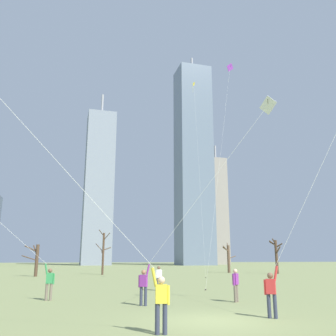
{
  "coord_description": "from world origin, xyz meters",
  "views": [
    {
      "loc": [
        -5.27,
        -12.86,
        2.13
      ],
      "look_at": [
        0.0,
        6.0,
        6.95
      ],
      "focal_mm": 39.38,
      "sensor_mm": 36.0,
      "label": 1
    }
  ],
  "objects_px": {
    "distant_kite_low_near_trees_yellow": "(195,108)",
    "kite_flyer_foreground_left_teal": "(311,199)",
    "kite_flyer_midfield_right_white": "(157,266)",
    "bystander_far_off_by_trees": "(159,277)",
    "bare_tree_center": "(276,254)",
    "bare_tree_right_of_center": "(103,252)",
    "kite_flyer_midfield_center_red": "(129,262)",
    "bare_tree_leftmost": "(36,259)",
    "bare_tree_left_of_center": "(228,257)",
    "bystander_watching_nearby": "(236,283)",
    "kite_flyer_foreground_right_blue": "(4,239)",
    "distant_kite_high_overhead_purple": "(228,88)"
  },
  "relations": [
    {
      "from": "bare_tree_right_of_center",
      "to": "bare_tree_leftmost",
      "type": "distance_m",
      "value": 8.94
    },
    {
      "from": "distant_kite_high_overhead_purple",
      "to": "bare_tree_left_of_center",
      "type": "height_order",
      "value": "distant_kite_high_overhead_purple"
    },
    {
      "from": "bystander_far_off_by_trees",
      "to": "distant_kite_high_overhead_purple",
      "type": "distance_m",
      "value": 18.19
    },
    {
      "from": "distant_kite_low_near_trees_yellow",
      "to": "kite_flyer_foreground_left_teal",
      "type": "bearing_deg",
      "value": -103.05
    },
    {
      "from": "bystander_watching_nearby",
      "to": "bare_tree_leftmost",
      "type": "bearing_deg",
      "value": 110.42
    },
    {
      "from": "bare_tree_center",
      "to": "bare_tree_left_of_center",
      "type": "bearing_deg",
      "value": 133.21
    },
    {
      "from": "bare_tree_left_of_center",
      "to": "bare_tree_leftmost",
      "type": "distance_m",
      "value": 28.37
    },
    {
      "from": "kite_flyer_foreground_right_blue",
      "to": "distant_kite_high_overhead_purple",
      "type": "xyz_separation_m",
      "value": [
        16.64,
        7.37,
        14.24
      ]
    },
    {
      "from": "distant_kite_low_near_trees_yellow",
      "to": "bare_tree_center",
      "type": "height_order",
      "value": "distant_kite_low_near_trees_yellow"
    },
    {
      "from": "bystander_far_off_by_trees",
      "to": "bare_tree_leftmost",
      "type": "bearing_deg",
      "value": 112.04
    },
    {
      "from": "bare_tree_left_of_center",
      "to": "kite_flyer_midfield_center_red",
      "type": "bearing_deg",
      "value": -118.07
    },
    {
      "from": "kite_flyer_midfield_right_white",
      "to": "bare_tree_right_of_center",
      "type": "height_order",
      "value": "kite_flyer_midfield_right_white"
    },
    {
      "from": "distant_kite_high_overhead_purple",
      "to": "kite_flyer_midfield_right_white",
      "type": "bearing_deg",
      "value": -130.11
    },
    {
      "from": "distant_kite_low_near_trees_yellow",
      "to": "bare_tree_leftmost",
      "type": "xyz_separation_m",
      "value": [
        -20.25,
        2.55,
        -21.14
      ]
    },
    {
      "from": "bystander_far_off_by_trees",
      "to": "bystander_watching_nearby",
      "type": "xyz_separation_m",
      "value": [
        2.09,
        -7.68,
        0.0
      ]
    },
    {
      "from": "kite_flyer_midfield_center_red",
      "to": "bare_tree_right_of_center",
      "type": "height_order",
      "value": "kite_flyer_midfield_center_red"
    },
    {
      "from": "distant_kite_low_near_trees_yellow",
      "to": "distant_kite_high_overhead_purple",
      "type": "bearing_deg",
      "value": -100.8
    },
    {
      "from": "bystander_far_off_by_trees",
      "to": "bare_tree_left_of_center",
      "type": "xyz_separation_m",
      "value": [
        18.36,
        28.52,
        1.42
      ]
    },
    {
      "from": "kite_flyer_foreground_right_blue",
      "to": "kite_flyer_midfield_right_white",
      "type": "relative_size",
      "value": 1.55
    },
    {
      "from": "kite_flyer_midfield_right_white",
      "to": "bystander_far_off_by_trees",
      "type": "bearing_deg",
      "value": 75.18
    },
    {
      "from": "kite_flyer_foreground_left_teal",
      "to": "bare_tree_center",
      "type": "distance_m",
      "value": 42.15
    },
    {
      "from": "bystander_watching_nearby",
      "to": "bystander_far_off_by_trees",
      "type": "bearing_deg",
      "value": 105.22
    },
    {
      "from": "kite_flyer_midfield_right_white",
      "to": "bare_tree_center",
      "type": "height_order",
      "value": "kite_flyer_midfield_right_white"
    },
    {
      "from": "bare_tree_right_of_center",
      "to": "bystander_watching_nearby",
      "type": "bearing_deg",
      "value": -84.6
    },
    {
      "from": "bare_tree_leftmost",
      "to": "kite_flyer_foreground_right_blue",
      "type": "bearing_deg",
      "value": -89.73
    },
    {
      "from": "bystander_watching_nearby",
      "to": "bare_tree_leftmost",
      "type": "xyz_separation_m",
      "value": [
        -11.68,
        31.36,
        1.19
      ]
    },
    {
      "from": "kite_flyer_foreground_left_teal",
      "to": "bare_tree_right_of_center",
      "type": "distance_m",
      "value": 40.18
    },
    {
      "from": "kite_flyer_midfield_center_red",
      "to": "distant_kite_low_near_trees_yellow",
      "type": "distance_m",
      "value": 44.19
    },
    {
      "from": "bystander_far_off_by_trees",
      "to": "kite_flyer_midfield_right_white",
      "type": "bearing_deg",
      "value": -104.82
    },
    {
      "from": "kite_flyer_midfield_center_red",
      "to": "distant_kite_high_overhead_purple",
      "type": "bearing_deg",
      "value": 55.96
    },
    {
      "from": "kite_flyer_midfield_right_white",
      "to": "bare_tree_leftmost",
      "type": "bearing_deg",
      "value": 103.1
    },
    {
      "from": "bare_tree_center",
      "to": "bare_tree_right_of_center",
      "type": "xyz_separation_m",
      "value": [
        -24.6,
        3.37,
        0.26
      ]
    },
    {
      "from": "kite_flyer_foreground_right_blue",
      "to": "bare_tree_right_of_center",
      "type": "relative_size",
      "value": 2.5
    },
    {
      "from": "bare_tree_left_of_center",
      "to": "bare_tree_leftmost",
      "type": "height_order",
      "value": "bare_tree_left_of_center"
    },
    {
      "from": "kite_flyer_foreground_right_blue",
      "to": "bare_tree_left_of_center",
      "type": "xyz_separation_m",
      "value": [
        27.82,
        32.97,
        -0.79
      ]
    },
    {
      "from": "kite_flyer_midfield_center_red",
      "to": "bare_tree_leftmost",
      "type": "relative_size",
      "value": 2.93
    },
    {
      "from": "kite_flyer_midfield_center_red",
      "to": "bare_tree_right_of_center",
      "type": "relative_size",
      "value": 1.88
    },
    {
      "from": "distant_kite_low_near_trees_yellow",
      "to": "bare_tree_leftmost",
      "type": "bearing_deg",
      "value": 172.83
    },
    {
      "from": "kite_flyer_foreground_left_teal",
      "to": "bare_tree_leftmost",
      "type": "height_order",
      "value": "kite_flyer_foreground_left_teal"
    },
    {
      "from": "bystander_watching_nearby",
      "to": "bare_tree_center",
      "type": "height_order",
      "value": "bare_tree_center"
    },
    {
      "from": "kite_flyer_midfield_center_red",
      "to": "bare_tree_right_of_center",
      "type": "bearing_deg",
      "value": 85.19
    },
    {
      "from": "kite_flyer_foreground_right_blue",
      "to": "bare_tree_center",
      "type": "xyz_separation_m",
      "value": [
        32.92,
        27.55,
        -0.42
      ]
    },
    {
      "from": "bystander_far_off_by_trees",
      "to": "distant_kite_high_overhead_purple",
      "type": "bearing_deg",
      "value": 22.05
    },
    {
      "from": "bare_tree_center",
      "to": "kite_flyer_foreground_left_teal",
      "type": "bearing_deg",
      "value": -119.64
    },
    {
      "from": "kite_flyer_midfield_right_white",
      "to": "bare_tree_right_of_center",
      "type": "xyz_separation_m",
      "value": [
        1.03,
        34.66,
        1.16
      ]
    },
    {
      "from": "kite_flyer_midfield_right_white",
      "to": "kite_flyer_midfield_center_red",
      "type": "bearing_deg",
      "value": -110.93
    },
    {
      "from": "bystander_far_off_by_trees",
      "to": "bare_tree_right_of_center",
      "type": "bearing_deg",
      "value": 92.47
    },
    {
      "from": "bystander_watching_nearby",
      "to": "distant_kite_low_near_trees_yellow",
      "type": "distance_m",
      "value": 37.44
    },
    {
      "from": "kite_flyer_foreground_right_blue",
      "to": "bare_tree_center",
      "type": "height_order",
      "value": "kite_flyer_foreground_right_blue"
    },
    {
      "from": "kite_flyer_midfield_center_red",
      "to": "bare_tree_left_of_center",
      "type": "height_order",
      "value": "kite_flyer_midfield_center_red"
    }
  ]
}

